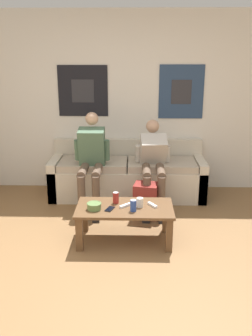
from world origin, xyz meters
name	(u,v)px	position (x,y,z in m)	size (l,w,h in m)	color
ground_plane	(130,283)	(0.00, 0.00, 0.00)	(18.00, 18.00, 0.00)	brown
wall_back	(132,103)	(0.00, 2.53, 1.28)	(10.00, 0.07, 2.55)	silver
couch	(128,176)	(-0.06, 2.15, 0.29)	(2.16, 0.73, 0.76)	beige
coffee_table	(125,213)	(-0.07, 0.80, 0.33)	(1.04, 0.55, 0.40)	brown
person_seated_adult	(91,158)	(-0.53, 1.76, 0.67)	(0.47, 0.83, 1.23)	brown
person_seated_teen	(153,161)	(0.28, 1.81, 0.62)	(0.47, 1.01, 1.10)	brown
backpack	(146,201)	(0.18, 1.41, 0.21)	(0.33, 0.32, 0.43)	maroon
ceramic_bowl	(94,206)	(-0.39, 0.72, 0.44)	(0.16, 0.16, 0.07)	#607F47
pillar_candle	(140,202)	(0.10, 0.80, 0.45)	(0.07, 0.07, 0.11)	silver
drink_can_blue	(133,205)	(0.03, 0.69, 0.46)	(0.07, 0.07, 0.12)	#28479E
drink_can_red	(116,198)	(-0.17, 0.90, 0.46)	(0.07, 0.07, 0.12)	maroon
game_controller_near_left	(125,205)	(-0.06, 0.80, 0.41)	(0.13, 0.12, 0.03)	white
game_controller_near_right	(152,205)	(0.23, 0.83, 0.41)	(0.11, 0.14, 0.03)	white
cell_phone	(110,209)	(-0.22, 0.72, 0.41)	(0.11, 0.15, 0.01)	black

